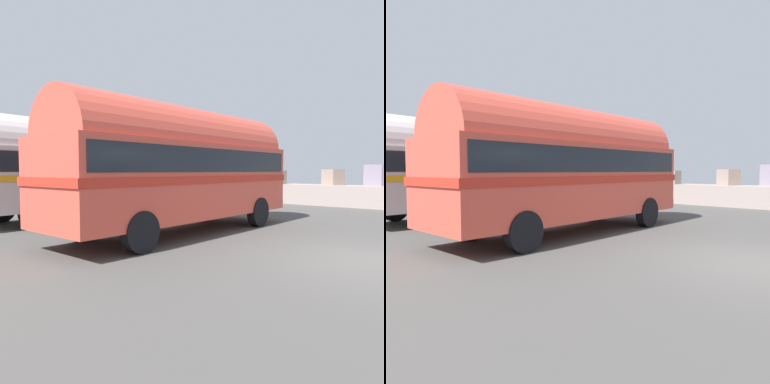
{
  "view_description": "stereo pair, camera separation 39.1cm",
  "coord_description": "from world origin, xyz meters",
  "views": [
    {
      "loc": [
        1.94,
        -8.0,
        1.87
      ],
      "look_at": [
        -4.48,
        -0.43,
        1.29
      ],
      "focal_mm": 34.36,
      "sensor_mm": 36.0,
      "label": 1
    },
    {
      "loc": [
        2.23,
        -7.74,
        1.87
      ],
      "look_at": [
        -4.48,
        -0.43,
        1.29
      ],
      "focal_mm": 34.36,
      "sensor_mm": 36.0,
      "label": 2
    }
  ],
  "objects": [
    {
      "name": "ground",
      "position": [
        0.0,
        0.0,
        0.01
      ],
      "size": [
        32.0,
        26.0,
        0.02
      ],
      "color": "#474542"
    },
    {
      "name": "vintage_coach",
      "position": [
        -5.31,
        0.05,
        2.05
      ],
      "size": [
        2.52,
        8.61,
        3.7
      ],
      "rotation": [
        0.0,
        0.0,
        0.01
      ],
      "color": "black",
      "rests_on": "ground"
    },
    {
      "name": "second_coach",
      "position": [
        -10.77,
        0.2,
        2.05
      ],
      "size": [
        2.91,
        8.71,
        3.7
      ],
      "rotation": [
        0.0,
        0.0,
        0.06
      ],
      "color": "black",
      "rests_on": "ground"
    }
  ]
}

